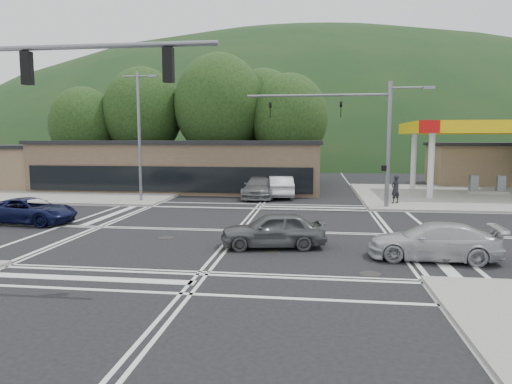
# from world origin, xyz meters

# --- Properties ---
(ground) EXTENTS (120.00, 120.00, 0.00)m
(ground) POSITION_xyz_m (0.00, 0.00, 0.00)
(ground) COLOR black
(ground) RESTS_ON ground
(sidewalk_ne) EXTENTS (16.00, 16.00, 0.15)m
(sidewalk_ne) POSITION_xyz_m (15.00, 15.00, 0.07)
(sidewalk_ne) COLOR gray
(sidewalk_ne) RESTS_ON ground
(sidewalk_nw) EXTENTS (16.00, 16.00, 0.15)m
(sidewalk_nw) POSITION_xyz_m (-15.00, 15.00, 0.07)
(sidewalk_nw) COLOR gray
(sidewalk_nw) RESTS_ON ground
(gas_station_canopy) EXTENTS (12.32, 8.34, 5.75)m
(gas_station_canopy) POSITION_xyz_m (16.99, 15.99, 5.04)
(gas_station_canopy) COLOR silver
(gas_station_canopy) RESTS_ON ground
(convenience_store) EXTENTS (10.00, 6.00, 3.80)m
(convenience_store) POSITION_xyz_m (20.00, 25.00, 1.90)
(convenience_store) COLOR #846B4F
(convenience_store) RESTS_ON ground
(commercial_row) EXTENTS (24.00, 8.00, 4.00)m
(commercial_row) POSITION_xyz_m (-8.00, 17.00, 2.00)
(commercial_row) COLOR brown
(commercial_row) RESTS_ON ground
(commercial_nw) EXTENTS (8.00, 7.00, 3.60)m
(commercial_nw) POSITION_xyz_m (-24.00, 17.00, 1.80)
(commercial_nw) COLOR #846B4F
(commercial_nw) RESTS_ON ground
(hill_north) EXTENTS (252.00, 126.00, 140.00)m
(hill_north) POSITION_xyz_m (0.00, 90.00, 0.00)
(hill_north) COLOR #183619
(hill_north) RESTS_ON ground
(tree_n_a) EXTENTS (8.00, 8.00, 11.75)m
(tree_n_a) POSITION_xyz_m (-14.00, 24.00, 7.14)
(tree_n_a) COLOR #382619
(tree_n_a) RESTS_ON ground
(tree_n_b) EXTENTS (9.00, 9.00, 12.98)m
(tree_n_b) POSITION_xyz_m (-6.00, 24.00, 7.79)
(tree_n_b) COLOR #382619
(tree_n_b) RESTS_ON ground
(tree_n_c) EXTENTS (7.60, 7.60, 10.87)m
(tree_n_c) POSITION_xyz_m (1.00, 24.00, 6.49)
(tree_n_c) COLOR #382619
(tree_n_c) RESTS_ON ground
(tree_n_d) EXTENTS (6.80, 6.80, 9.76)m
(tree_n_d) POSITION_xyz_m (-20.00, 23.00, 5.84)
(tree_n_d) COLOR #382619
(tree_n_d) RESTS_ON ground
(tree_n_e) EXTENTS (8.40, 8.40, 11.98)m
(tree_n_e) POSITION_xyz_m (-2.00, 28.00, 7.14)
(tree_n_e) COLOR #382619
(tree_n_e) RESTS_ON ground
(streetlight_nw) EXTENTS (2.50, 0.25, 9.00)m
(streetlight_nw) POSITION_xyz_m (-8.44, 9.00, 5.05)
(streetlight_nw) COLOR slate
(streetlight_nw) RESTS_ON ground
(signal_mast_ne) EXTENTS (11.65, 0.30, 8.00)m
(signal_mast_ne) POSITION_xyz_m (6.95, 8.20, 5.07)
(signal_mast_ne) COLOR slate
(signal_mast_ne) RESTS_ON ground
(car_blue_west) EXTENTS (5.05, 2.65, 1.36)m
(car_blue_west) POSITION_xyz_m (-11.25, 0.50, 0.68)
(car_blue_west) COLOR #0C1035
(car_blue_west) RESTS_ON ground
(car_grey_center) EXTENTS (4.52, 2.43, 1.46)m
(car_grey_center) POSITION_xyz_m (1.96, -3.16, 0.73)
(car_grey_center) COLOR #535557
(car_grey_center) RESTS_ON ground
(car_silver_east) EXTENTS (4.81, 2.21, 1.36)m
(car_silver_east) POSITION_xyz_m (8.00, -4.30, 0.68)
(car_silver_east) COLOR #B8BAC0
(car_silver_east) RESTS_ON ground
(car_queue_a) EXTENTS (2.46, 5.20, 1.65)m
(car_queue_a) POSITION_xyz_m (1.00, 13.15, 0.82)
(car_queue_a) COLOR silver
(car_queue_a) RESTS_ON ground
(car_queue_b) EXTENTS (2.31, 4.50, 1.46)m
(car_queue_b) POSITION_xyz_m (1.00, 14.00, 0.73)
(car_queue_b) COLOR #B5B5B1
(car_queue_b) RESTS_ON ground
(car_northbound) EXTENTS (2.33, 5.63, 1.63)m
(car_northbound) POSITION_xyz_m (-0.50, 12.59, 0.81)
(car_northbound) COLOR slate
(car_northbound) RESTS_ON ground
(pedestrian) EXTENTS (0.82, 0.77, 1.89)m
(pedestrian) POSITION_xyz_m (9.00, 9.79, 1.09)
(pedestrian) COLOR black
(pedestrian) RESTS_ON sidewalk_ne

